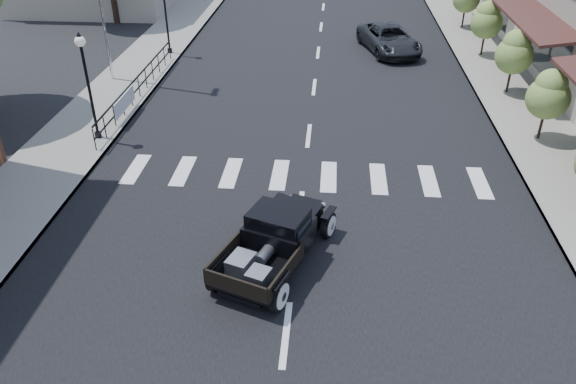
{
  "coord_description": "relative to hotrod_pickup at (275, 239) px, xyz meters",
  "views": [
    {
      "loc": [
        0.76,
        -11.81,
        9.07
      ],
      "look_at": [
        -0.31,
        1.35,
        1.0
      ],
      "focal_mm": 35.0,
      "sensor_mm": 36.0,
      "label": 1
    }
  ],
  "objects": [
    {
      "name": "small_tree_b",
      "position": [
        8.78,
        7.73,
        0.65
      ],
      "size": [
        1.49,
        1.49,
        2.48
      ],
      "primitive_type": null,
      "color": "olive",
      "rests_on": "sidewalk_right"
    },
    {
      "name": "small_tree_c",
      "position": [
        8.78,
        12.28,
        0.7
      ],
      "size": [
        1.55,
        1.55,
        2.58
      ],
      "primitive_type": null,
      "color": "olive",
      "rests_on": "sidewalk_right"
    },
    {
      "name": "hotrod_pickup",
      "position": [
        0.0,
        0.0,
        0.0
      ],
      "size": [
        3.37,
        4.71,
        1.48
      ],
      "primitive_type": null,
      "rotation": [
        0.0,
        0.0,
        -0.36
      ],
      "color": "black",
      "rests_on": "ground"
    },
    {
      "name": "second_car",
      "position": [
        4.13,
        18.0,
        -0.07
      ],
      "size": [
        3.49,
        5.27,
        1.35
      ],
      "primitive_type": "imported",
      "rotation": [
        0.0,
        0.0,
        0.28
      ],
      "color": "black",
      "rests_on": "ground"
    },
    {
      "name": "sidewalk_left",
      "position": [
        -8.02,
        15.52,
        -0.67
      ],
      "size": [
        3.0,
        80.0,
        0.15
      ],
      "primitive_type": "cube",
      "color": "gray",
      "rests_on": "ground"
    },
    {
      "name": "railing",
      "position": [
        -6.82,
        10.52,
        -0.09
      ],
      "size": [
        0.08,
        10.0,
        1.0
      ],
      "primitive_type": null,
      "color": "black",
      "rests_on": "sidewalk_left"
    },
    {
      "name": "road",
      "position": [
        0.48,
        15.52,
        -0.73
      ],
      "size": [
        14.0,
        80.0,
        0.02
      ],
      "primitive_type": "cube",
      "color": "black",
      "rests_on": "ground"
    },
    {
      "name": "banner",
      "position": [
        -6.74,
        8.52,
        -0.29
      ],
      "size": [
        0.04,
        2.2,
        0.6
      ],
      "primitive_type": null,
      "color": "silver",
      "rests_on": "sidewalk_left"
    },
    {
      "name": "road_markings",
      "position": [
        0.48,
        10.52,
        -0.74
      ],
      "size": [
        12.0,
        60.0,
        0.06
      ],
      "primitive_type": null,
      "color": "silver",
      "rests_on": "ground"
    },
    {
      "name": "lamp_post_b",
      "position": [
        -7.12,
        6.52,
        1.31
      ],
      "size": [
        0.36,
        0.36,
        3.81
      ],
      "primitive_type": null,
      "color": "black",
      "rests_on": "sidewalk_left"
    },
    {
      "name": "small_tree_d",
      "position": [
        8.78,
        17.46,
        0.7
      ],
      "size": [
        1.55,
        1.55,
        2.58
      ],
      "primitive_type": null,
      "color": "olive",
      "rests_on": "sidewalk_right"
    },
    {
      "name": "lamp_post_c",
      "position": [
        -7.12,
        16.52,
        1.31
      ],
      "size": [
        0.36,
        0.36,
        3.81
      ],
      "primitive_type": null,
      "color": "black",
      "rests_on": "sidewalk_left"
    },
    {
      "name": "ground",
      "position": [
        0.48,
        0.52,
        -0.74
      ],
      "size": [
        120.0,
        120.0,
        0.0
      ],
      "primitive_type": "plane",
      "color": "black",
      "rests_on": "ground"
    },
    {
      "name": "small_tree_e",
      "position": [
        8.78,
        22.73,
        0.69
      ],
      "size": [
        1.54,
        1.54,
        2.56
      ],
      "primitive_type": null,
      "color": "olive",
      "rests_on": "sidewalk_right"
    },
    {
      "name": "sidewalk_right",
      "position": [
        8.98,
        15.52,
        -0.67
      ],
      "size": [
        3.0,
        80.0,
        0.15
      ],
      "primitive_type": "cube",
      "color": "gray",
      "rests_on": "ground"
    }
  ]
}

